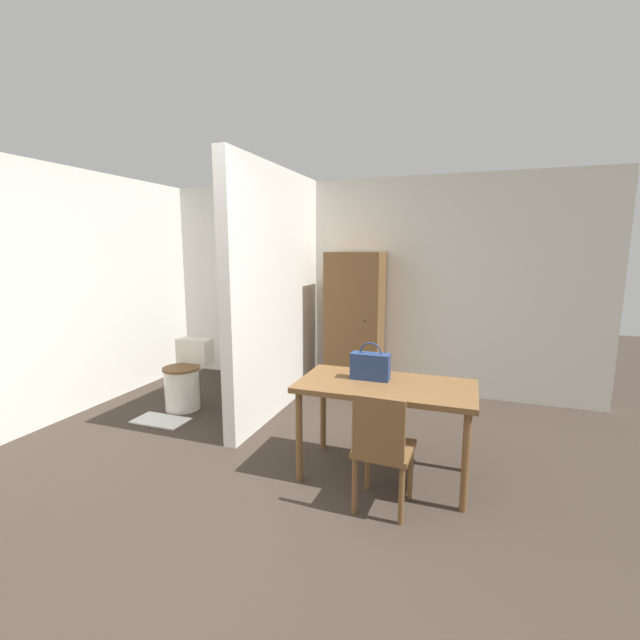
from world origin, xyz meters
TOP-DOWN VIEW (x-y plane):
  - ground_plane at (0.00, 0.00)m, footprint 16.00×16.00m
  - wall_back at (0.00, 3.32)m, footprint 5.75×0.12m
  - wall_left at (-2.43, 1.63)m, footprint 0.12×4.26m
  - partition_wall at (-0.46, 2.25)m, footprint 0.12×2.02m
  - dining_table at (0.88, 1.23)m, footprint 1.28×0.66m
  - wooden_chair at (0.94, 0.79)m, footprint 0.38×0.38m
  - toilet at (-1.42, 1.93)m, footprint 0.38×0.53m
  - handbag at (0.74, 1.30)m, footprint 0.29×0.11m
  - wooden_cabinet at (0.16, 3.02)m, footprint 0.63×0.46m
  - bath_mat at (-1.42, 1.51)m, footprint 0.54×0.29m

SIDE VIEW (x-z plane):
  - ground_plane at x=0.00m, z-range 0.00..0.00m
  - bath_mat at x=-1.42m, z-range 0.00..0.01m
  - toilet at x=-1.42m, z-range -0.04..0.67m
  - wooden_chair at x=0.94m, z-range 0.04..0.85m
  - dining_table at x=0.88m, z-range 0.28..1.01m
  - handbag at x=0.74m, z-range 0.69..0.97m
  - wooden_cabinet at x=0.16m, z-range 0.00..1.66m
  - wall_back at x=0.00m, z-range 0.00..2.50m
  - wall_left at x=-2.43m, z-range 0.00..2.50m
  - partition_wall at x=-0.46m, z-range 0.00..2.50m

